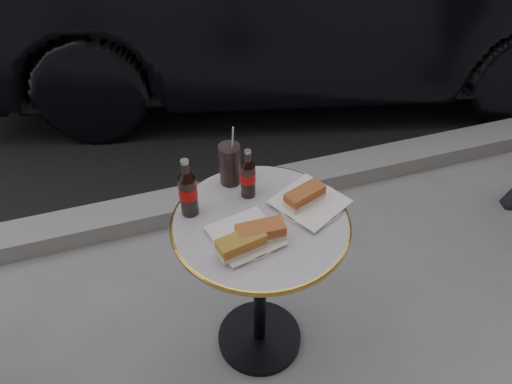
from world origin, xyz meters
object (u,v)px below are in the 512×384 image
object	(u,v)px
bistro_table	(260,287)
plate_left	(245,237)
cola_glass	(230,164)
cola_bottle_right	(248,173)
plate_right	(310,203)
cola_bottle_left	(187,187)

from	to	relation	value
bistro_table	plate_left	size ratio (longest dim) A/B	3.40
cola_glass	cola_bottle_right	bearing A→B (deg)	-65.26
plate_left	plate_right	bearing A→B (deg)	17.98
bistro_table	cola_bottle_left	distance (m)	0.54
bistro_table	plate_right	bearing A→B (deg)	6.56
plate_right	cola_bottle_left	distance (m)	0.43
bistro_table	cola_bottle_left	bearing A→B (deg)	152.53
plate_left	cola_bottle_right	world-z (taller)	cola_bottle_right
bistro_table	cola_glass	size ratio (longest dim) A/B	4.48
bistro_table	cola_bottle_left	xyz separation A→B (m)	(-0.22, 0.11, 0.48)
plate_left	bistro_table	bearing A→B (deg)	40.79
plate_left	cola_glass	distance (m)	0.31
bistro_table	plate_left	bearing A→B (deg)	-139.21
cola_glass	cola_bottle_left	bearing A→B (deg)	-146.80
cola_bottle_right	cola_bottle_left	bearing A→B (deg)	-173.00
bistro_table	plate_right	world-z (taller)	plate_right
plate_right	cola_bottle_right	distance (m)	0.24
plate_left	cola_glass	bearing A→B (deg)	83.63
bistro_table	cola_bottle_right	distance (m)	0.49
bistro_table	cola_bottle_right	bearing A→B (deg)	89.96
plate_right	cola_glass	xyz separation A→B (m)	(-0.23, 0.21, 0.08)
cola_bottle_right	cola_glass	world-z (taller)	cola_bottle_right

